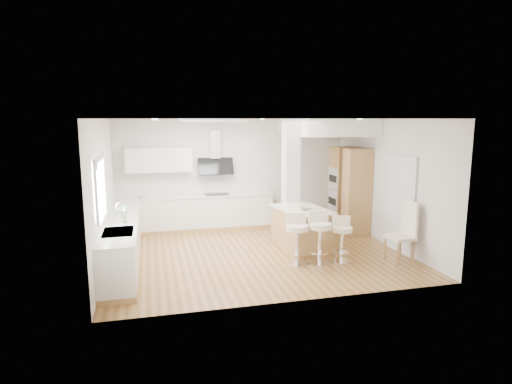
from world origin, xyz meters
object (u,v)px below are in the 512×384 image
object	(u,v)px
bar_stool_a	(297,236)
dining_chair	(405,229)
peninsula	(302,228)
bar_stool_c	(342,237)
bar_stool_b	(320,235)

from	to	relation	value
bar_stool_a	dining_chair	world-z (taller)	dining_chair
peninsula	bar_stool_c	xyz separation A→B (m)	(0.45, -1.08, 0.06)
bar_stool_a	bar_stool_c	size ratio (longest dim) A/B	1.11
bar_stool_b	bar_stool_c	distance (m)	0.47
bar_stool_a	bar_stool_c	world-z (taller)	bar_stool_a
bar_stool_c	dining_chair	distance (m)	1.25
bar_stool_a	bar_stool_b	size ratio (longest dim) A/B	0.97
bar_stool_c	dining_chair	world-z (taller)	dining_chair
bar_stool_c	dining_chair	xyz separation A→B (m)	(1.21, -0.26, 0.14)
bar_stool_b	dining_chair	distance (m)	1.70
peninsula	bar_stool_c	bearing A→B (deg)	-74.00
peninsula	dining_chair	distance (m)	2.14
peninsula	dining_chair	world-z (taller)	dining_chair
bar_stool_b	bar_stool_a	bearing A→B (deg)	179.87
bar_stool_a	dining_chair	xyz separation A→B (m)	(2.12, -0.33, 0.09)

